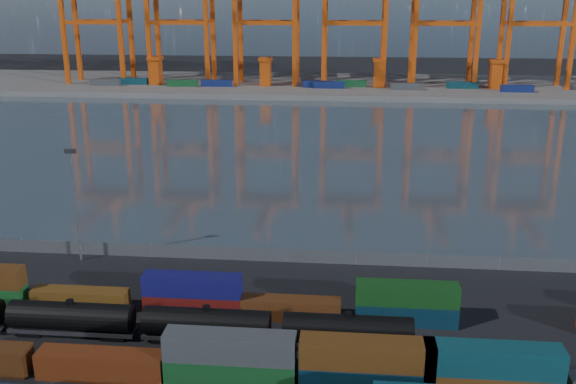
{
  "coord_description": "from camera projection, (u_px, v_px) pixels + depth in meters",
  "views": [
    {
      "loc": [
        8.21,
        -57.36,
        37.08
      ],
      "look_at": [
        0.0,
        30.0,
        10.0
      ],
      "focal_mm": 40.0,
      "sensor_mm": 36.0,
      "label": 1
    }
  ],
  "objects": [
    {
      "name": "quay_containers",
      "position": [
        299.0,
        84.0,
        252.2
      ],
      "size": [
        172.58,
        10.99,
        2.6
      ],
      "color": "navy",
      "rests_on": "far_quay"
    },
    {
      "name": "yard_light_mast",
      "position": [
        75.0,
        199.0,
        90.91
      ],
      "size": [
        1.6,
        0.4,
        16.6
      ],
      "color": "slate",
      "rests_on": "ground"
    },
    {
      "name": "ground",
      "position": [
        261.0,
        369.0,
        66.23
      ],
      "size": [
        700.0,
        700.0,
        0.0
      ],
      "primitive_type": "plane",
      "color": "black",
      "rests_on": "ground"
    },
    {
      "name": "waterfront_fence",
      "position": [
        287.0,
        255.0,
        92.58
      ],
      "size": [
        160.12,
        0.12,
        2.2
      ],
      "color": "#595B5E",
      "rests_on": "ground"
    },
    {
      "name": "container_row_north",
      "position": [
        215.0,
        298.0,
        76.92
      ],
      "size": [
        128.33,
        2.41,
        5.14
      ],
      "color": "navy",
      "rests_on": "ground"
    },
    {
      "name": "straddle_carriers",
      "position": [
        322.0,
        72.0,
        254.42
      ],
      "size": [
        140.0,
        7.0,
        11.1
      ],
      "color": "#D44B0E",
      "rests_on": "far_quay"
    },
    {
      "name": "container_row_mid",
      "position": [
        399.0,
        374.0,
        61.74
      ],
      "size": [
        142.61,
        2.63,
        5.61
      ],
      "color": "#3D3F42",
      "rests_on": "ground"
    },
    {
      "name": "harbor_water",
      "position": [
        315.0,
        144.0,
        166.12
      ],
      "size": [
        700.0,
        700.0,
        0.0
      ],
      "primitive_type": "plane",
      "color": "#34414B",
      "rests_on": "ground"
    },
    {
      "name": "far_quay",
      "position": [
        329.0,
        85.0,
        265.72
      ],
      "size": [
        700.0,
        70.0,
        2.0
      ],
      "primitive_type": "cube",
      "color": "#514F4C",
      "rests_on": "ground"
    },
    {
      "name": "tanker_string",
      "position": [
        6.0,
        315.0,
        72.83
      ],
      "size": [
        92.06,
        3.13,
        4.47
      ],
      "color": "black",
      "rests_on": "ground"
    }
  ]
}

